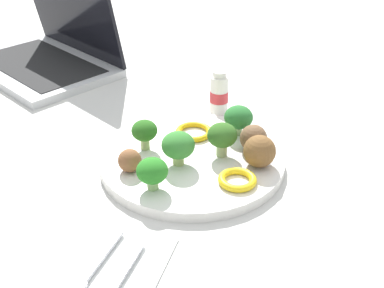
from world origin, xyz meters
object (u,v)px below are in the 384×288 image
(meatball_front_left, at_px, (259,152))
(napkin, at_px, (104,278))
(broccoli_floret_near_rim, at_px, (178,146))
(laptop, at_px, (49,50))
(plate, at_px, (192,160))
(meatball_far_rim, at_px, (253,138))
(yogurt_bottle, at_px, (221,94))
(pepper_ring_center, at_px, (237,180))
(pepper_ring_back_left, at_px, (194,132))
(broccoli_floret_center, at_px, (143,133))
(knife, at_px, (86,275))
(broccoli_floret_far_rim, at_px, (152,171))
(broccoli_floret_front_left, at_px, (238,118))
(fork, at_px, (115,283))
(broccoli_floret_mid_left, at_px, (222,136))
(meatball_back_right, at_px, (130,161))

(meatball_front_left, height_order, napkin, meatball_front_left)
(broccoli_floret_near_rim, distance_m, laptop, 0.50)
(plate, relative_size, meatball_far_rim, 6.67)
(meatball_far_rim, relative_size, laptop, 0.11)
(yogurt_bottle, bearing_deg, meatball_far_rim, 29.87)
(pepper_ring_center, distance_m, pepper_ring_back_left, 0.15)
(plate, xyz_separation_m, pepper_ring_back_left, (-0.06, -0.01, 0.01))
(plate, bearing_deg, broccoli_floret_near_rim, -25.17)
(meatball_far_rim, height_order, laptop, laptop)
(broccoli_floret_center, xyz_separation_m, knife, (0.26, 0.02, -0.04))
(plate, relative_size, napkin, 1.65)
(broccoli_floret_near_rim, relative_size, pepper_ring_center, 0.95)
(broccoli_floret_far_rim, bearing_deg, pepper_ring_center, 111.80)
(meatball_front_left, xyz_separation_m, yogurt_bottle, (-0.19, -0.10, -0.00))
(pepper_ring_center, bearing_deg, broccoli_floret_far_rim, -68.20)
(broccoli_floret_front_left, relative_size, fork, 0.41)
(pepper_ring_center, bearing_deg, knife, -32.19)
(broccoli_floret_mid_left, height_order, meatball_far_rim, broccoli_floret_mid_left)
(meatball_back_right, bearing_deg, plate, 130.09)
(knife, bearing_deg, broccoli_floret_mid_left, 160.92)
(broccoli_floret_center, bearing_deg, broccoli_floret_mid_left, 98.08)
(broccoli_floret_far_rim, bearing_deg, laptop, -136.21)
(broccoli_floret_mid_left, height_order, fork, broccoli_floret_mid_left)
(pepper_ring_center, bearing_deg, plate, -123.16)
(meatball_front_left, relative_size, laptop, 0.12)
(fork, bearing_deg, knife, -92.55)
(meatball_front_left, distance_m, meatball_far_rim, 0.04)
(broccoli_floret_near_rim, xyz_separation_m, pepper_ring_center, (0.02, 0.09, -0.03))
(knife, bearing_deg, plate, 168.86)
(pepper_ring_center, bearing_deg, broccoli_floret_near_rim, -104.71)
(plate, height_order, meatball_back_right, meatball_back_right)
(broccoli_floret_far_rim, bearing_deg, fork, 4.82)
(plate, relative_size, knife, 1.92)
(broccoli_floret_front_left, bearing_deg, broccoli_floret_center, -56.38)
(broccoli_floret_mid_left, bearing_deg, meatball_far_rim, 122.49)
(broccoli_floret_center, relative_size, napkin, 0.28)
(plate, distance_m, broccoli_floret_front_left, 0.11)
(broccoli_floret_center, height_order, broccoli_floret_mid_left, broccoli_floret_mid_left)
(meatball_back_right, xyz_separation_m, pepper_ring_center, (-0.01, 0.15, -0.01))
(broccoli_floret_near_rim, xyz_separation_m, pepper_ring_back_left, (-0.09, -0.00, -0.03))
(broccoli_floret_mid_left, height_order, meatball_back_right, broccoli_floret_mid_left)
(broccoli_floret_near_rim, distance_m, broccoli_floret_front_left, 0.13)
(meatball_far_rim, relative_size, fork, 0.35)
(broccoli_floret_far_rim, xyz_separation_m, broccoli_floret_mid_left, (-0.11, 0.07, 0.01))
(plate, relative_size, fork, 2.32)
(pepper_ring_center, distance_m, fork, 0.23)
(fork, bearing_deg, laptop, -145.12)
(knife, bearing_deg, pepper_ring_center, 147.81)
(broccoli_floret_mid_left, relative_size, laptop, 0.14)
(broccoli_floret_center, xyz_separation_m, broccoli_floret_front_left, (-0.09, 0.13, -0.00))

